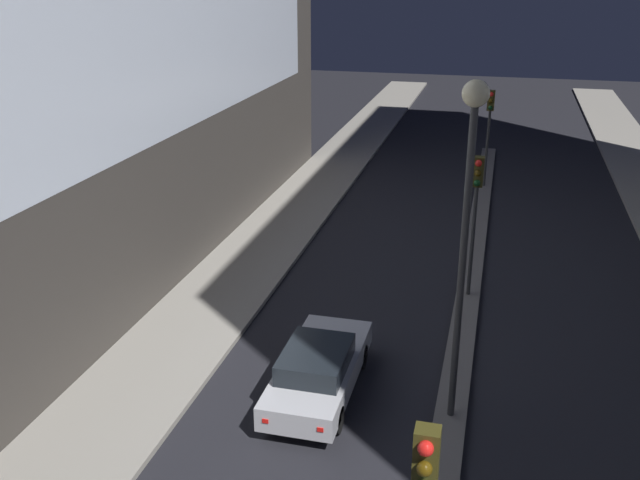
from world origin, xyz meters
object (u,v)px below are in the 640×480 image
Objects in this scene: traffic_light_mid at (476,195)px; street_lamp at (468,192)px; car_left_lane at (318,369)px; traffic_light_far at (490,117)px.

traffic_light_mid is 6.91m from street_lamp.
traffic_light_mid reaches higher than car_left_lane.
traffic_light_mid is 7.60m from car_left_lane.
car_left_lane is (-3.21, 0.23, -4.78)m from street_lamp.
street_lamp is 5.76m from car_left_lane.
traffic_light_far is 0.58× the size of street_lamp.
traffic_light_far is at bearing 90.00° from street_lamp.
traffic_light_far is 18.75m from street_lamp.
traffic_light_mid is at bearing 90.00° from street_lamp.
traffic_light_mid is at bearing -90.00° from traffic_light_far.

